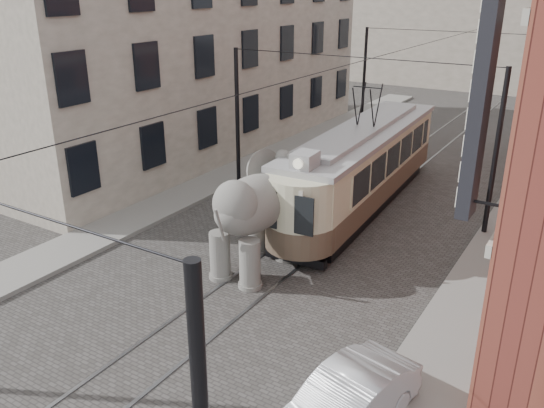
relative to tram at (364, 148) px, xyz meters
The scene contains 10 objects.
ground 6.84m from the tram, 92.06° to the right, with size 120.00×120.00×0.00m, color #423F3D.
tram_rails 6.84m from the tram, 92.06° to the right, with size 1.54×80.00×0.02m, color slate, non-canonical shape.
sidewalk_right 8.93m from the tram, 47.94° to the right, with size 2.00×60.00×0.15m, color slate.
sidewalk_left 9.58m from the tram, 136.46° to the right, with size 2.00×60.00×0.15m, color slate.
stucco_building 12.07m from the tram, 162.20° to the left, with size 7.00×24.00×10.00m, color gray.
distant_block 33.92m from the tram, 90.39° to the left, with size 28.00×10.00×14.00m, color gray.
catenary 1.57m from the tram, 107.14° to the right, with size 11.00×30.20×6.00m, color black, non-canonical shape.
tram is the anchor object (origin of this frame).
elephant 6.92m from the tram, 95.97° to the right, with size 3.05×5.54×3.39m, color slate, non-canonical shape.
parked_car 12.80m from the tram, 68.23° to the right, with size 1.37×3.89×1.28m, color #AAABAF.
Camera 1 is at (8.39, -13.68, 8.48)m, focal length 36.93 mm.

